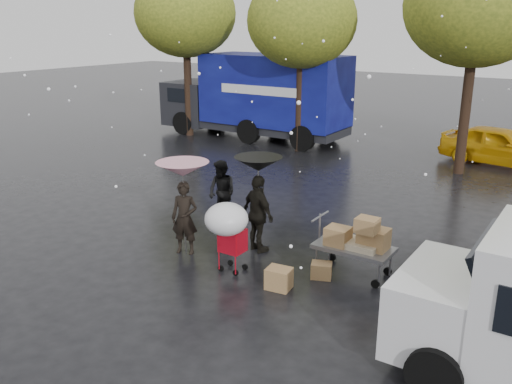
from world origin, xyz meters
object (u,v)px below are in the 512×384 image
Objects in this scene: person_pink at (185,218)px; blue_truck at (258,97)px; shopping_cart at (227,223)px; person_black at (258,214)px; yellow_taxi at (500,146)px; vendor_cart at (358,240)px.

person_pink is 12.34m from blue_truck.
person_pink is 0.19× the size of blue_truck.
shopping_cart is at bearing -59.07° from blue_truck.
yellow_taxi is (2.85, 10.85, -0.17)m from person_black.
person_black is at bearing -177.89° from vendor_cart.
person_pink is 0.93× the size of person_black.
person_pink is at bearing -63.76° from blue_truck.
shopping_cart is at bearing 117.75° from person_black.
person_pink reaches higher than yellow_taxi.
person_pink is at bearing 59.13° from person_black.
person_black reaches higher than yellow_taxi.
shopping_cart is at bearing -33.94° from person_pink.
blue_truck is (-5.44, 11.03, 0.97)m from person_pink.
vendor_cart is 10.78m from yellow_taxi.
person_pink is at bearing 170.29° from yellow_taxi.
shopping_cart is 12.41m from yellow_taxi.
vendor_cart is at bearing -173.75° from yellow_taxi.
yellow_taxi is at bearing 4.48° from blue_truck.
person_pink is at bearing 166.78° from shopping_cart.
yellow_taxi is at bearing 50.09° from person_pink.
yellow_taxi is (4.10, 11.78, -0.11)m from person_pink.
vendor_cart is at bearing -4.52° from person_pink.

